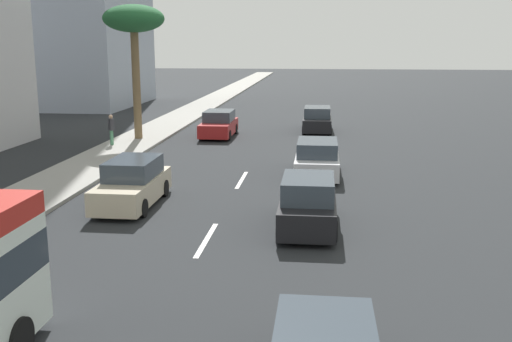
% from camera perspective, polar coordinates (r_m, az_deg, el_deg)
% --- Properties ---
extents(ground_plane, '(198.00, 198.00, 0.00)m').
position_cam_1_polar(ground_plane, '(35.17, 0.71, 2.68)').
color(ground_plane, '#26282B').
extents(sidewalk_right, '(162.00, 3.13, 0.15)m').
position_cam_1_polar(sidewalk_right, '(36.66, -11.16, 2.96)').
color(sidewalk_right, '#9E9B93').
rests_on(sidewalk_right, ground_plane).
extents(lane_stripe_mid, '(3.20, 0.16, 0.01)m').
position_cam_1_polar(lane_stripe_mid, '(18.16, -4.76, -6.57)').
color(lane_stripe_mid, silver).
rests_on(lane_stripe_mid, ground_plane).
extents(lane_stripe_far, '(3.20, 0.16, 0.01)m').
position_cam_1_polar(lane_stripe_far, '(25.78, -1.38, -0.85)').
color(lane_stripe_far, silver).
rests_on(lane_stripe_far, ground_plane).
extents(car_lead, '(4.64, 1.89, 1.66)m').
position_cam_1_polar(car_lead, '(39.87, 5.88, 4.89)').
color(car_lead, black).
rests_on(car_lead, ground_plane).
extents(car_second, '(4.34, 1.82, 1.71)m').
position_cam_1_polar(car_second, '(19.06, 5.00, -3.15)').
color(car_second, black).
rests_on(car_second, ground_plane).
extents(car_third, '(4.45, 1.93, 1.63)m').
position_cam_1_polar(car_third, '(37.59, -3.58, 4.47)').
color(car_third, '#A51E1E').
rests_on(car_third, ground_plane).
extents(car_fourth, '(4.76, 1.95, 1.61)m').
position_cam_1_polar(car_fourth, '(26.67, 5.87, 1.19)').
color(car_fourth, silver).
rests_on(car_fourth, ground_plane).
extents(car_sixth, '(4.59, 1.82, 1.69)m').
position_cam_1_polar(car_sixth, '(22.15, -11.73, -1.20)').
color(car_sixth, beige).
rests_on(car_sixth, ground_plane).
extents(pedestrian_near_lamp, '(0.38, 0.38, 1.71)m').
position_cam_1_polar(pedestrian_near_lamp, '(34.55, -13.68, 3.99)').
color(pedestrian_near_lamp, '#4C8C66').
rests_on(pedestrian_near_lamp, sidewalk_right).
extents(palm_tree, '(3.56, 3.56, 7.84)m').
position_cam_1_polar(palm_tree, '(36.32, -11.62, 13.73)').
color(palm_tree, brown).
rests_on(palm_tree, sidewalk_right).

